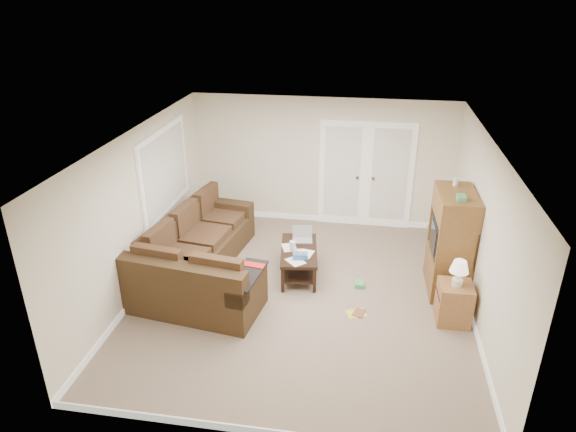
% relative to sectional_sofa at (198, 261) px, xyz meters
% --- Properties ---
extents(floor, '(5.50, 5.50, 0.00)m').
position_rel_sectional_sofa_xyz_m(floor, '(1.71, -0.16, -0.36)').
color(floor, gray).
rests_on(floor, ground).
extents(ceiling, '(5.00, 5.50, 0.02)m').
position_rel_sectional_sofa_xyz_m(ceiling, '(1.71, -0.16, 2.14)').
color(ceiling, white).
rests_on(ceiling, wall_back).
extents(wall_left, '(0.02, 5.50, 2.50)m').
position_rel_sectional_sofa_xyz_m(wall_left, '(-0.79, -0.16, 0.89)').
color(wall_left, white).
rests_on(wall_left, floor).
extents(wall_right, '(0.02, 5.50, 2.50)m').
position_rel_sectional_sofa_xyz_m(wall_right, '(4.21, -0.16, 0.89)').
color(wall_right, white).
rests_on(wall_right, floor).
extents(wall_back, '(5.00, 0.02, 2.50)m').
position_rel_sectional_sofa_xyz_m(wall_back, '(1.71, 2.59, 0.89)').
color(wall_back, white).
rests_on(wall_back, floor).
extents(wall_front, '(5.00, 0.02, 2.50)m').
position_rel_sectional_sofa_xyz_m(wall_front, '(1.71, -2.91, 0.89)').
color(wall_front, white).
rests_on(wall_front, floor).
extents(baseboards, '(5.00, 5.50, 0.10)m').
position_rel_sectional_sofa_xyz_m(baseboards, '(1.71, -0.16, -0.31)').
color(baseboards, white).
rests_on(baseboards, floor).
extents(french_doors, '(1.80, 0.05, 2.13)m').
position_rel_sectional_sofa_xyz_m(french_doors, '(2.56, 2.55, 0.67)').
color(french_doors, white).
rests_on(french_doors, floor).
extents(window_left, '(0.05, 1.92, 1.42)m').
position_rel_sectional_sofa_xyz_m(window_left, '(-0.76, 0.84, 1.19)').
color(window_left, white).
rests_on(window_left, wall_left).
extents(sectional_sofa, '(2.10, 3.23, 0.92)m').
position_rel_sectional_sofa_xyz_m(sectional_sofa, '(0.00, 0.00, 0.00)').
color(sectional_sofa, '#3F2C18').
rests_on(sectional_sofa, floor).
extents(coffee_table, '(0.73, 1.22, 0.78)m').
position_rel_sectional_sofa_xyz_m(coffee_table, '(1.57, 0.46, -0.10)').
color(coffee_table, black).
rests_on(coffee_table, floor).
extents(tv_armoire, '(0.58, 1.03, 1.75)m').
position_rel_sectional_sofa_xyz_m(tv_armoire, '(3.90, 0.40, 0.46)').
color(tv_armoire, brown).
rests_on(tv_armoire, floor).
extents(side_cabinet, '(0.47, 0.47, 0.98)m').
position_rel_sectional_sofa_xyz_m(side_cabinet, '(3.91, -0.47, -0.01)').
color(side_cabinet, '#946236').
rests_on(side_cabinet, floor).
extents(space_heater, '(0.13, 0.11, 0.31)m').
position_rel_sectional_sofa_xyz_m(space_heater, '(3.84, 2.12, -0.20)').
color(space_heater, white).
rests_on(space_heater, floor).
extents(floor_magazine, '(0.34, 0.30, 0.01)m').
position_rel_sectional_sofa_xyz_m(floor_magazine, '(2.55, -0.52, -0.36)').
color(floor_magazine, yellow).
rests_on(floor_magazine, floor).
extents(floor_greenbox, '(0.15, 0.19, 0.08)m').
position_rel_sectional_sofa_xyz_m(floor_greenbox, '(2.58, 0.24, -0.32)').
color(floor_greenbox, '#479C60').
rests_on(floor_greenbox, floor).
extents(floor_book, '(0.21, 0.25, 0.02)m').
position_rel_sectional_sofa_xyz_m(floor_book, '(2.52, -0.48, -0.35)').
color(floor_book, brown).
rests_on(floor_book, floor).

